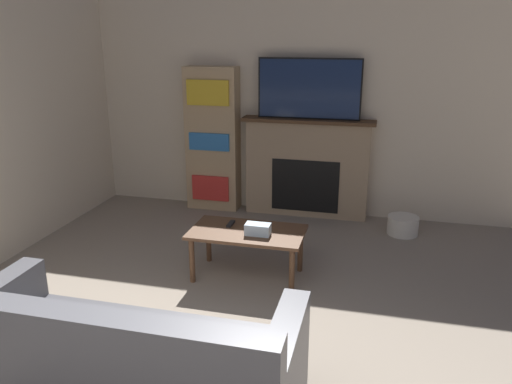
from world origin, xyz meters
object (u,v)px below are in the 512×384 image
object	(u,v)px
fireplace	(307,167)
bookshelf	(213,140)
couch	(121,374)
storage_basket	(403,225)
tv	(309,89)
coffee_table	(247,237)

from	to	relation	value
fireplace	bookshelf	world-z (taller)	bookshelf
couch	storage_basket	size ratio (longest dim) A/B	5.87
fireplace	tv	xyz separation A→B (m)	(0.00, -0.02, 0.94)
storage_basket	fireplace	bearing A→B (deg)	161.78
couch	coffee_table	size ratio (longest dim) A/B	1.95
bookshelf	couch	bearing A→B (deg)	-79.64
bookshelf	storage_basket	xyz separation A→B (m)	(2.33, -0.35, -0.78)
tv	couch	size ratio (longest dim) A/B	0.60
tv	coffee_table	size ratio (longest dim) A/B	1.17
tv	couch	xyz separation A→B (m)	(-0.52, -3.63, -1.24)
couch	storage_basket	xyz separation A→B (m)	(1.66, 3.27, -0.19)
couch	tv	bearing A→B (deg)	81.92
tv	coffee_table	xyz separation A→B (m)	(-0.27, -1.75, -1.14)
tv	fireplace	bearing A→B (deg)	90.00
fireplace	coffee_table	world-z (taller)	fireplace
tv	storage_basket	world-z (taller)	tv
tv	coffee_table	world-z (taller)	tv
tv	storage_basket	distance (m)	1.87
couch	storage_basket	world-z (taller)	couch
fireplace	bookshelf	size ratio (longest dim) A/B	0.89
fireplace	coffee_table	bearing A→B (deg)	-98.69
fireplace	storage_basket	distance (m)	1.30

